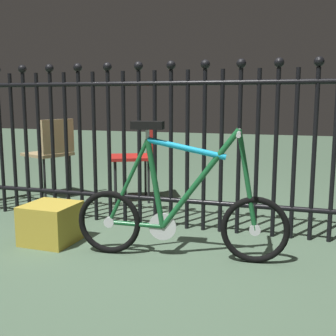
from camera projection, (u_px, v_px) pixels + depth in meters
name	position (u px, v px, depth m)	size (l,w,h in m)	color
ground_plane	(140.00, 252.00, 2.83)	(20.00, 20.00, 0.00)	#4A634C
iron_fence	(159.00, 141.00, 3.31)	(4.23, 0.07, 1.35)	black
bicycle	(179.00, 211.00, 2.69)	(1.36, 0.40, 0.88)	black
chair_tan	(52.00, 149.00, 4.35)	(0.52, 0.52, 0.81)	black
chair_red	(138.00, 153.00, 4.23)	(0.53, 0.53, 0.77)	black
display_crate	(51.00, 223.00, 3.01)	(0.35, 0.35, 0.28)	#B29933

